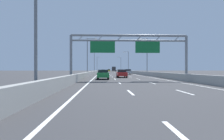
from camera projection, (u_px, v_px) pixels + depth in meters
name	position (u px, v px, depth m)	size (l,w,h in m)	color
ground_plane	(111.00, 72.00, 100.98)	(260.00, 260.00, 0.00)	#38383A
lane_dash_left_0	(184.00, 139.00, 4.49)	(0.16, 3.00, 0.01)	white
lane_dash_left_1	(130.00, 92.00, 13.48)	(0.16, 3.00, 0.01)	white
lane_dash_left_2	(120.00, 83.00, 22.47)	(0.16, 3.00, 0.01)	white
lane_dash_left_3	(115.00, 79.00, 31.46)	(0.16, 3.00, 0.01)	white
lane_dash_left_4	(112.00, 77.00, 40.45)	(0.16, 3.00, 0.01)	white
lane_dash_left_5	(111.00, 76.00, 49.45)	(0.16, 3.00, 0.01)	white
lane_dash_left_6	(110.00, 75.00, 58.44)	(0.16, 3.00, 0.01)	white
lane_dash_left_7	(109.00, 74.00, 67.43)	(0.16, 3.00, 0.01)	white
lane_dash_left_8	(108.00, 73.00, 76.42)	(0.16, 3.00, 0.01)	white
lane_dash_left_9	(108.00, 73.00, 85.42)	(0.16, 3.00, 0.01)	white
lane_dash_left_10	(107.00, 73.00, 94.41)	(0.16, 3.00, 0.01)	white
lane_dash_left_11	(107.00, 72.00, 103.40)	(0.16, 3.00, 0.01)	white
lane_dash_left_12	(107.00, 72.00, 112.39)	(0.16, 3.00, 0.01)	white
lane_dash_left_13	(106.00, 72.00, 121.38)	(0.16, 3.00, 0.01)	white
lane_dash_left_14	(106.00, 72.00, 130.38)	(0.16, 3.00, 0.01)	white
lane_dash_left_15	(106.00, 71.00, 139.37)	(0.16, 3.00, 0.01)	white
lane_dash_left_16	(106.00, 71.00, 148.36)	(0.16, 3.00, 0.01)	white
lane_dash_left_17	(106.00, 71.00, 157.35)	(0.16, 3.00, 0.01)	white
lane_dash_right_1	(184.00, 92.00, 13.63)	(0.16, 3.00, 0.01)	white
lane_dash_right_2	(152.00, 83.00, 22.62)	(0.16, 3.00, 0.01)	white
lane_dash_right_3	(138.00, 79.00, 31.61)	(0.16, 3.00, 0.01)	white
lane_dash_right_4	(131.00, 77.00, 40.61)	(0.16, 3.00, 0.01)	white
lane_dash_right_5	(126.00, 76.00, 49.60)	(0.16, 3.00, 0.01)	white
lane_dash_right_6	(122.00, 75.00, 58.59)	(0.16, 3.00, 0.01)	white
lane_dash_right_7	(120.00, 74.00, 67.58)	(0.16, 3.00, 0.01)	white
lane_dash_right_8	(118.00, 73.00, 76.57)	(0.16, 3.00, 0.01)	white
lane_dash_right_9	(116.00, 73.00, 85.57)	(0.16, 3.00, 0.01)	white
lane_dash_right_10	(115.00, 73.00, 94.56)	(0.16, 3.00, 0.01)	white
lane_dash_right_11	(114.00, 72.00, 103.55)	(0.16, 3.00, 0.01)	white
lane_dash_right_12	(113.00, 72.00, 112.54)	(0.16, 3.00, 0.01)	white
lane_dash_right_13	(112.00, 72.00, 121.53)	(0.16, 3.00, 0.01)	white
lane_dash_right_14	(112.00, 72.00, 130.53)	(0.16, 3.00, 0.01)	white
lane_dash_right_15	(111.00, 71.00, 139.52)	(0.16, 3.00, 0.01)	white
lane_dash_right_16	(111.00, 71.00, 148.51)	(0.16, 3.00, 0.01)	white
lane_dash_right_17	(110.00, 71.00, 157.50)	(0.16, 3.00, 0.01)	white
edge_line_left	(100.00, 73.00, 88.77)	(0.16, 176.00, 0.01)	white
edge_line_right	(124.00, 73.00, 89.21)	(0.16, 176.00, 0.01)	white
barrier_left	(97.00, 71.00, 110.68)	(0.45, 220.00, 0.95)	#9E9E99
barrier_right	(123.00, 71.00, 111.25)	(0.45, 220.00, 0.95)	#9E9E99
sign_gantry	(128.00, 46.00, 28.23)	(16.38, 0.36, 6.36)	gray
streetlamp_left_near	(40.00, 6.00, 12.44)	(2.58, 0.28, 9.50)	slate
streetlamp_left_mid	(88.00, 54.00, 52.18)	(2.58, 0.28, 9.50)	slate
streetlamp_right_mid	(146.00, 54.00, 52.81)	(2.58, 0.28, 9.50)	slate
streetlamp_left_far	(95.00, 61.00, 91.92)	(2.58, 0.28, 9.50)	slate
streetlamp_right_far	(128.00, 61.00, 92.54)	(2.58, 0.28, 9.50)	slate
streetlamp_left_distant	(97.00, 63.00, 131.66)	(2.58, 0.28, 9.50)	slate
streetlamp_right_distant	(121.00, 63.00, 132.28)	(2.58, 0.28, 9.50)	slate
blue_car	(103.00, 71.00, 97.04)	(1.80, 4.28, 1.39)	#2347AD
silver_car	(128.00, 72.00, 61.38)	(1.74, 4.55, 1.54)	#A8ADB2
green_car	(103.00, 74.00, 31.50)	(1.76, 4.61, 1.46)	#1E7A38
yellow_car	(109.00, 70.00, 131.67)	(1.75, 4.56, 1.56)	yellow
red_car	(122.00, 73.00, 38.07)	(1.75, 4.44, 1.49)	red
box_truck	(114.00, 69.00, 140.63)	(2.36, 8.00, 3.24)	#194799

